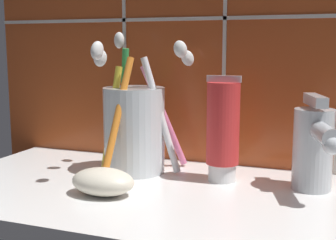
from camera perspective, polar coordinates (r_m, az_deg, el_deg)
sink_counter at (r=55.35cm, az=1.40°, el=-9.70°), size 60.88×29.35×2.00cm
toothbrush_cup at (r=62.12cm, az=-4.12°, el=-0.83°), size 12.30×15.71×18.66cm
toothpaste_tube at (r=58.12cm, az=6.71°, el=-1.19°), size 4.27×4.07×13.19cm
sink_faucet at (r=56.54cm, az=17.44°, el=-2.98°), size 5.53×10.92×11.17cm
soap_bar at (r=53.93cm, az=-7.94°, el=-7.45°), size 7.47×5.11×3.10cm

